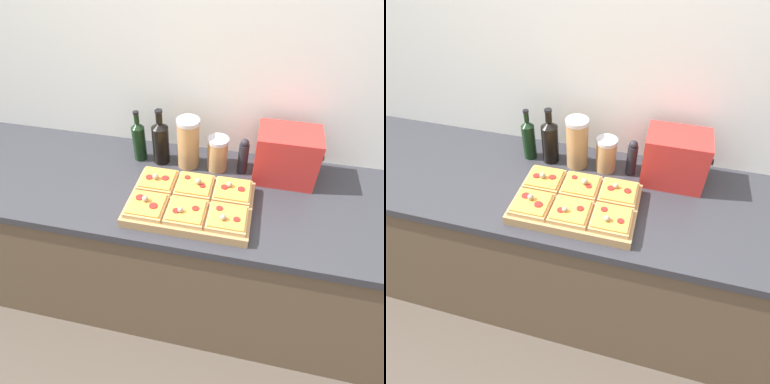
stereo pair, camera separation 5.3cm
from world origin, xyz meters
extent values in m
plane|color=#4C4238|center=(0.00, 0.00, 0.00)|extent=(12.00, 12.00, 0.00)
cube|color=silver|center=(0.00, 0.68, 1.25)|extent=(6.00, 0.06, 2.50)
cube|color=brown|center=(0.00, 0.32, 0.42)|extent=(2.60, 0.64, 0.84)
cube|color=#2D2D33|center=(0.00, 0.32, 0.86)|extent=(2.63, 0.67, 0.04)
cube|color=#A37A4C|center=(-0.01, 0.20, 0.90)|extent=(0.51, 0.34, 0.04)
cube|color=tan|center=(-0.17, 0.28, 0.93)|extent=(0.15, 0.15, 0.02)
cube|color=orange|center=(-0.17, 0.28, 0.95)|extent=(0.14, 0.13, 0.01)
cylinder|color=maroon|center=(-0.20, 0.28, 0.95)|extent=(0.03, 0.03, 0.00)
cylinder|color=maroon|center=(-0.13, 0.29, 0.95)|extent=(0.03, 0.03, 0.00)
sphere|color=tan|center=(-0.17, 0.28, 0.96)|extent=(0.03, 0.03, 0.03)
cube|color=tan|center=(-0.01, 0.28, 0.93)|extent=(0.15, 0.15, 0.02)
cube|color=orange|center=(-0.01, 0.28, 0.95)|extent=(0.14, 0.13, 0.01)
cylinder|color=maroon|center=(-0.04, 0.31, 0.95)|extent=(0.02, 0.02, 0.00)
cylinder|color=maroon|center=(0.03, 0.27, 0.95)|extent=(0.02, 0.02, 0.00)
sphere|color=tan|center=(0.01, 0.28, 0.97)|extent=(0.03, 0.03, 0.03)
cube|color=tan|center=(0.16, 0.28, 0.93)|extent=(0.15, 0.15, 0.02)
cube|color=orange|center=(0.16, 0.28, 0.95)|extent=(0.14, 0.13, 0.01)
cylinder|color=maroon|center=(0.12, 0.28, 0.95)|extent=(0.03, 0.03, 0.00)
cylinder|color=maroon|center=(0.19, 0.29, 0.95)|extent=(0.03, 0.03, 0.00)
sphere|color=tan|center=(0.14, 0.29, 0.96)|extent=(0.02, 0.02, 0.02)
cube|color=tan|center=(-0.17, 0.13, 0.93)|extent=(0.15, 0.15, 0.02)
cube|color=orange|center=(-0.17, 0.13, 0.95)|extent=(0.14, 0.13, 0.01)
cylinder|color=maroon|center=(-0.20, 0.15, 0.95)|extent=(0.03, 0.03, 0.00)
cylinder|color=maroon|center=(-0.14, 0.11, 0.95)|extent=(0.03, 0.03, 0.00)
sphere|color=tan|center=(-0.18, 0.14, 0.96)|extent=(0.03, 0.03, 0.03)
cube|color=tan|center=(-0.01, 0.13, 0.93)|extent=(0.15, 0.15, 0.02)
cube|color=orange|center=(-0.01, 0.13, 0.95)|extent=(0.14, 0.13, 0.01)
cylinder|color=maroon|center=(-0.04, 0.11, 0.95)|extent=(0.03, 0.03, 0.00)
cylinder|color=maroon|center=(0.03, 0.13, 0.95)|extent=(0.03, 0.03, 0.00)
sphere|color=tan|center=(-0.02, 0.11, 0.96)|extent=(0.02, 0.02, 0.02)
cube|color=tan|center=(0.16, 0.13, 0.93)|extent=(0.15, 0.15, 0.02)
cube|color=orange|center=(0.16, 0.13, 0.95)|extent=(0.14, 0.13, 0.01)
cylinder|color=maroon|center=(0.12, 0.16, 0.95)|extent=(0.03, 0.03, 0.00)
cylinder|color=maroon|center=(0.19, 0.11, 0.95)|extent=(0.03, 0.03, 0.00)
sphere|color=tan|center=(0.14, 0.10, 0.96)|extent=(0.02, 0.02, 0.02)
cylinder|color=black|center=(-0.32, 0.49, 0.97)|extent=(0.06, 0.06, 0.17)
cone|color=black|center=(-0.32, 0.49, 1.07)|extent=(0.06, 0.06, 0.03)
cylinder|color=black|center=(-0.32, 0.49, 1.10)|extent=(0.02, 0.02, 0.05)
cylinder|color=black|center=(-0.32, 0.49, 1.13)|extent=(0.03, 0.03, 0.01)
cylinder|color=black|center=(-0.21, 0.49, 0.98)|extent=(0.08, 0.08, 0.19)
cone|color=black|center=(-0.21, 0.49, 1.08)|extent=(0.08, 0.08, 0.03)
cylinder|color=black|center=(-0.21, 0.49, 1.12)|extent=(0.03, 0.03, 0.05)
cylinder|color=black|center=(-0.21, 0.49, 1.15)|extent=(0.03, 0.03, 0.01)
cylinder|color=#AD7F4C|center=(-0.08, 0.49, 1.00)|extent=(0.10, 0.10, 0.23)
cylinder|color=#B2B2B7|center=(-0.08, 0.49, 1.12)|extent=(0.11, 0.11, 0.02)
cylinder|color=#AD7F4C|center=(0.06, 0.49, 0.96)|extent=(0.09, 0.09, 0.15)
cylinder|color=#B2B2B7|center=(0.06, 0.49, 1.04)|extent=(0.10, 0.10, 0.02)
cylinder|color=black|center=(0.18, 0.49, 0.96)|extent=(0.05, 0.05, 0.15)
sphere|color=black|center=(0.18, 0.49, 1.04)|extent=(0.04, 0.04, 0.04)
cube|color=red|center=(0.36, 0.49, 1.00)|extent=(0.27, 0.19, 0.24)
cube|color=black|center=(0.36, 0.40, 1.08)|extent=(0.21, 0.01, 0.07)
cube|color=black|center=(0.51, 0.49, 1.01)|extent=(0.02, 0.02, 0.02)
camera|label=1|loc=(0.22, -0.79, 1.90)|focal=32.00mm
camera|label=2|loc=(0.27, -0.77, 1.90)|focal=32.00mm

